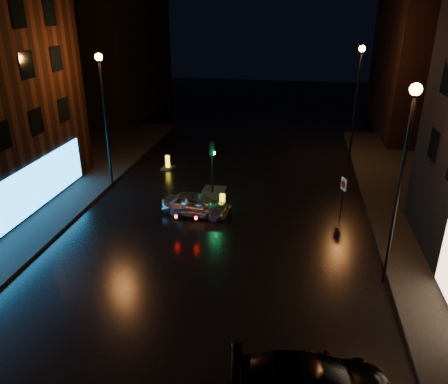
{
  "coord_description": "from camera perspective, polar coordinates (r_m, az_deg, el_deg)",
  "views": [
    {
      "loc": [
        3.7,
        -10.57,
        10.89
      ],
      "look_at": [
        0.54,
        8.04,
        2.8
      ],
      "focal_mm": 35.0,
      "sensor_mm": 36.0,
      "label": 1
    }
  ],
  "objects": [
    {
      "name": "street_lamp_rnear",
      "position": [
        17.88,
        22.46,
        4.06
      ],
      "size": [
        0.44,
        0.44,
        8.37
      ],
      "color": "black",
      "rests_on": "ground"
    },
    {
      "name": "ground",
      "position": [
        15.62,
        -7.42,
        -21.25
      ],
      "size": [
        120.0,
        120.0,
        0.0
      ],
      "primitive_type": "plane",
      "color": "black",
      "rests_on": "ground"
    },
    {
      "name": "street_lamp_lfar",
      "position": [
        27.65,
        -15.46,
        11.27
      ],
      "size": [
        0.44,
        0.44,
        8.37
      ],
      "color": "black",
      "rests_on": "ground"
    },
    {
      "name": "bollard_near",
      "position": [
        25.15,
        -0.21,
        -1.91
      ],
      "size": [
        0.96,
        1.27,
        1.0
      ],
      "rotation": [
        0.0,
        0.0,
        -0.19
      ],
      "color": "black",
      "rests_on": "ground"
    },
    {
      "name": "dark_sedan",
      "position": [
        14.24,
        11.54,
        -23.12
      ],
      "size": [
        5.05,
        2.57,
        1.4
      ],
      "primitive_type": "imported",
      "rotation": [
        0.0,
        0.0,
        1.7
      ],
      "color": "black",
      "rests_on": "ground"
    },
    {
      "name": "building_far_right",
      "position": [
        44.31,
        25.24,
        14.77
      ],
      "size": [
        8.0,
        14.0,
        12.0
      ],
      "primitive_type": "cube",
      "color": "black",
      "rests_on": "ground"
    },
    {
      "name": "building_far_left",
      "position": [
        49.8,
        -14.42,
        18.05
      ],
      "size": [
        8.0,
        16.0,
        14.0
      ],
      "primitive_type": "cube",
      "color": "black",
      "rests_on": "ground"
    },
    {
      "name": "traffic_signal",
      "position": [
        27.12,
        -1.52,
        0.67
      ],
      "size": [
        1.4,
        2.4,
        3.45
      ],
      "color": "black",
      "rests_on": "ground"
    },
    {
      "name": "silver_hatchback",
      "position": [
        24.52,
        -3.7,
        -1.57
      ],
      "size": [
        3.86,
        1.83,
        1.27
      ],
      "primitive_type": "imported",
      "rotation": [
        0.0,
        0.0,
        1.48
      ],
      "color": "#A6A8AD",
      "rests_on": "ground"
    },
    {
      "name": "street_lamp_rfar",
      "position": [
        33.25,
        17.04,
        13.0
      ],
      "size": [
        0.44,
        0.44,
        8.37
      ],
      "color": "black",
      "rests_on": "ground"
    },
    {
      "name": "road_sign_right",
      "position": [
        25.09,
        15.32,
        0.59
      ],
      "size": [
        0.25,
        0.49,
        2.13
      ],
      "rotation": [
        0.0,
        0.0,
        3.57
      ],
      "color": "black",
      "rests_on": "ground"
    },
    {
      "name": "bollard_far",
      "position": [
        31.89,
        -7.34,
        3.45
      ],
      "size": [
        0.83,
        1.17,
        0.97
      ],
      "rotation": [
        0.0,
        0.0,
        -0.09
      ],
      "color": "black",
      "rests_on": "ground"
    }
  ]
}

